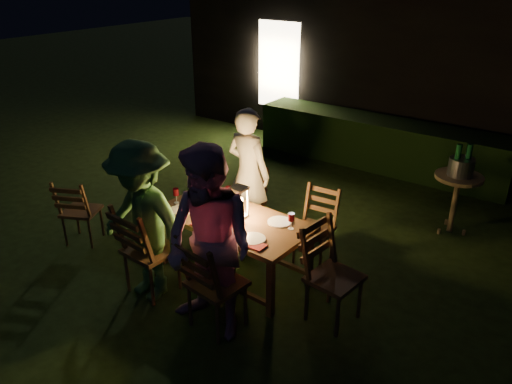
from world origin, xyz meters
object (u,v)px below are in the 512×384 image
Objects in this scene: chair_near_right at (216,299)px; chair_end at (332,291)px; dining_table at (233,223)px; chair_far_right at (314,239)px; ice_bucket at (461,167)px; bottle_bucket_b at (467,163)px; person_opp_left at (142,222)px; chair_far_left at (246,214)px; person_house_side at (248,173)px; person_opp_right at (210,246)px; lantern at (239,204)px; chair_spare at (82,222)px; bottle_table at (215,199)px; bottle_bucket_a at (457,163)px; chair_near_left at (151,265)px; side_table at (458,182)px.

chair_near_right is 1.10m from chair_end.
dining_table is 1.66× the size of chair_end.
ice_bucket is (1.08, 1.62, 0.61)m from chair_far_right.
person_opp_left is at bearing -124.33° from bottle_bucket_b.
person_house_side is (0.00, 0.05, 0.54)m from chair_far_left.
person_opp_right is (-0.00, -0.05, 0.59)m from chair_near_right.
lantern is (0.05, 0.05, 0.23)m from dining_table.
dining_table is 2.97m from bottle_bucket_b.
ice_bucket is at bearing -147.51° from chair_far_left.
person_opp_right reaches higher than chair_spare.
chair_spare is 1.84m from bottle_table.
person_opp_right is at bearing -110.62° from bottle_bucket_a.
lantern reaches higher than chair_far_left.
bottle_table is at bearing -129.22° from bottle_bucket_b.
dining_table is 4.85× the size of lantern.
bottle_table is (-0.25, 0.01, 0.21)m from dining_table.
lantern is 2.82m from ice_bucket.
ice_bucket is at bearing -141.12° from person_house_side.
chair_spare is 1.56m from person_opp_left.
chair_near_right is 3.50m from bottle_bucket_b.
chair_near_right is at bearing -110.91° from bottle_bucket_a.
bottle_bucket_b is (2.19, 3.21, 0.10)m from person_opp_left.
chair_far_right is at bearing 90.81° from chair_near_right.
chair_far_right is 0.88× the size of chair_end.
chair_near_left is at bearing -34.55° from chair_spare.
bottle_table reaches higher than side_table.
chair_end reaches higher than chair_far_left.
bottle_bucket_a reaches higher than dining_table.
side_table is at bearing -147.51° from chair_far_left.
person_opp_left is (-1.71, -0.75, 0.53)m from chair_end.
chair_near_left is 0.65× the size of person_house_side.
side_table is (2.14, 3.12, 0.36)m from chair_near_left.
ice_bucket is at bearing 58.58° from chair_near_left.
chair_near_right reaches higher than chair_far_left.
person_opp_left reaches higher than ice_bucket.
person_house_side is 4.65× the size of lantern.
ice_bucket is at bearing 57.47° from dining_table.
person_opp_left is 4.77× the size of lantern.
bottle_bucket_a reaches higher than lantern.
person_house_side is at bearing -143.57° from ice_bucket.
person_opp_left is at bearing -124.05° from side_table.
bottle_bucket_a reaches higher than chair_spare.
side_table is at bearing 51.04° from bottle_table.
side_table is (1.91, 2.36, -0.15)m from bottle_table.
lantern is at bearing -87.84° from chair_end.
bottle_bucket_a is (1.19, 3.16, 0.03)m from person_opp_right.
chair_end is 2.92× the size of lantern.
chair_end is 1.28m from person_opp_right.
lantern is (-0.53, -0.70, 0.58)m from chair_far_right.
person_house_side reaches higher than bottle_table.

